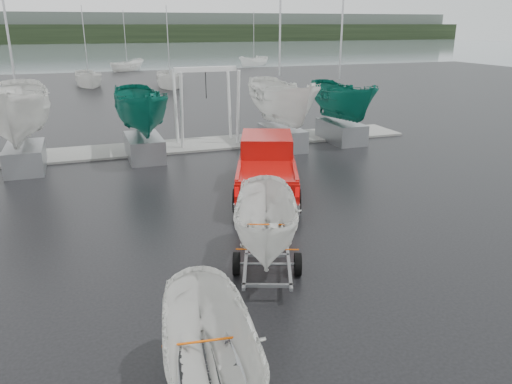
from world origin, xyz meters
The scene contains 17 objects.
ground_plane centered at (0.00, 0.00, 0.00)m, with size 120.00×120.00×0.00m, color black.
lake centered at (0.00, 100.00, -0.01)m, with size 300.00×300.00×0.00m, color slate.
dock centered at (0.00, 13.00, 0.05)m, with size 30.00×3.00×0.12m, color gray.
treeline centered at (0.00, 170.00, 3.00)m, with size 300.00×8.00×6.00m, color black.
far_hill centered at (0.00, 178.00, 5.00)m, with size 300.00×6.00×10.00m, color #4C5651.
pickup_truck centered at (3.80, 4.52, 1.09)m, with size 4.21×6.64×2.09m.
trailer_hitched centered at (1.45, -1.72, 2.68)m, with size 2.37×3.78×4.94m.
trailer_parked centered at (-1.25, -6.38, 2.48)m, with size 1.84×3.72×4.56m.
boat_hoist centered at (3.59, 13.00, 2.67)m, with size 3.30×2.18×4.12m.
keelboat_0 centered at (-5.30, 11.00, 4.46)m, with size 2.80×3.20×10.98m.
keelboat_1 centered at (-0.01, 11.20, 3.72)m, with size 2.35×3.20×7.35m.
keelboat_2 centered at (7.13, 11.00, 4.02)m, with size 2.52×3.20×10.70m.
keelboat_3 centered at (10.79, 11.30, 3.50)m, with size 2.22×3.20×10.38m.
moored_boat_1 centered at (-1.47, 43.34, 0.00)m, with size 2.82×2.88×11.46m.
moored_boat_2 centered at (6.39, 39.46, 0.00)m, with size 2.79×2.86×11.47m.
moored_boat_3 centered at (23.87, 63.17, 0.01)m, with size 3.20×3.18×11.09m.
moored_boat_5 centered at (4.22, 60.49, 0.01)m, with size 3.33×3.32×11.09m.
Camera 1 is at (-2.82, -12.85, 6.25)m, focal length 35.00 mm.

